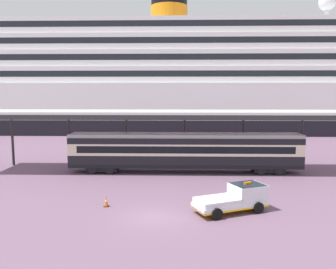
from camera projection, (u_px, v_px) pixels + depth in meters
ground_plane at (154, 217)px, 23.94m from camera, size 400.00×400.00×0.00m
cruise_ship at (144, 82)px, 79.00m from camera, size 141.72×26.03×32.75m
platform_canopy at (185, 114)px, 37.02m from camera, size 46.11×6.00×6.45m
train_carriage at (185, 151)px, 37.04m from camera, size 24.05×2.81×4.11m
service_truck at (236, 198)px, 25.03m from camera, size 5.57×3.97×2.02m
traffic_cone_near at (258, 186)px, 30.34m from camera, size 0.36×0.36×0.74m
traffic_cone_mid at (106, 201)px, 26.09m from camera, size 0.36×0.36×0.79m
traffic_cone_far at (258, 197)px, 27.32m from camera, size 0.36×0.36×0.67m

